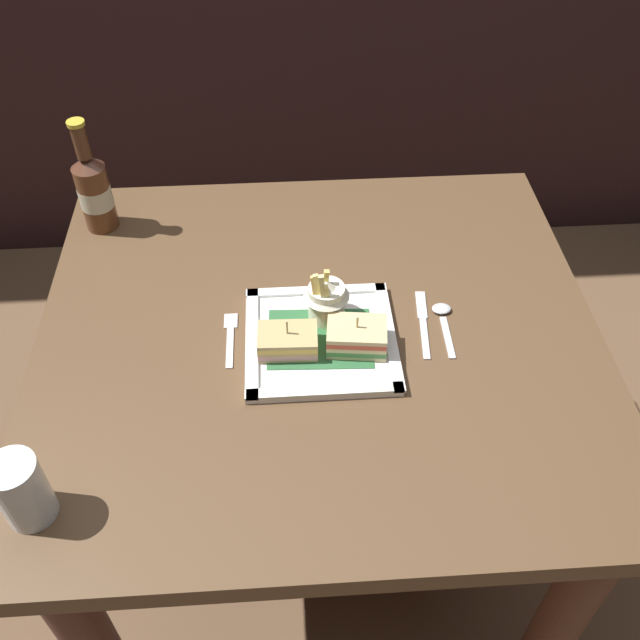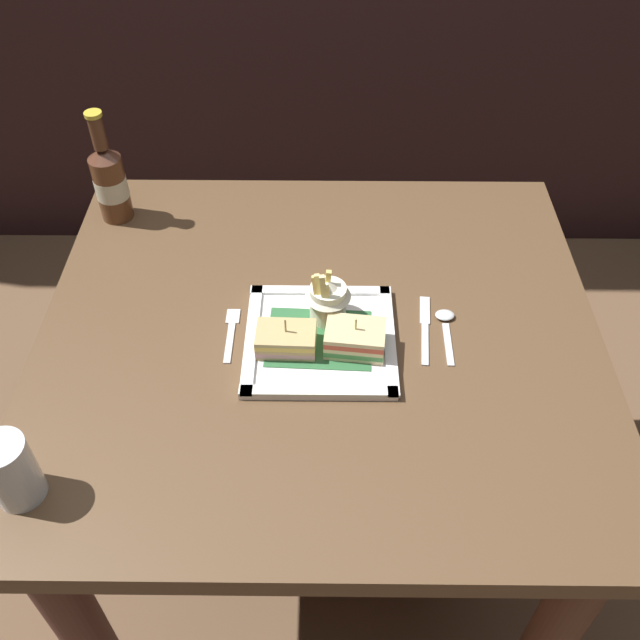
# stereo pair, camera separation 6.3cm
# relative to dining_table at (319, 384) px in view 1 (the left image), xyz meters

# --- Properties ---
(ground_plane) EXTENTS (6.00, 6.00, 0.00)m
(ground_plane) POSITION_rel_dining_table_xyz_m (0.00, 0.00, -0.62)
(ground_plane) COLOR brown
(dining_table) EXTENTS (1.00, 0.93, 0.77)m
(dining_table) POSITION_rel_dining_table_xyz_m (0.00, 0.00, 0.00)
(dining_table) COLOR brown
(dining_table) RESTS_ON ground_plane
(square_plate) EXTENTS (0.26, 0.26, 0.02)m
(square_plate) POSITION_rel_dining_table_xyz_m (0.00, -0.03, 0.16)
(square_plate) COLOR white
(square_plate) RESTS_ON dining_table
(sandwich_half_left) EXTENTS (0.10, 0.07, 0.07)m
(sandwich_half_left) POSITION_rel_dining_table_xyz_m (-0.06, -0.05, 0.18)
(sandwich_half_left) COLOR tan
(sandwich_half_left) RESTS_ON square_plate
(sandwich_half_right) EXTENTS (0.11, 0.08, 0.07)m
(sandwich_half_right) POSITION_rel_dining_table_xyz_m (0.06, -0.05, 0.19)
(sandwich_half_right) COLOR beige
(sandwich_half_right) RESTS_ON square_plate
(fries_cup) EXTENTS (0.08, 0.08, 0.12)m
(fries_cup) POSITION_rel_dining_table_xyz_m (0.01, 0.02, 0.21)
(fries_cup) COLOR silver
(fries_cup) RESTS_ON square_plate
(beer_bottle) EXTENTS (0.07, 0.07, 0.24)m
(beer_bottle) POSITION_rel_dining_table_xyz_m (-0.43, 0.33, 0.24)
(beer_bottle) COLOR brown
(beer_bottle) RESTS_ON dining_table
(water_glass) EXTENTS (0.07, 0.07, 0.12)m
(water_glass) POSITION_rel_dining_table_xyz_m (-0.43, -0.33, 0.20)
(water_glass) COLOR silver
(water_glass) RESTS_ON dining_table
(fork) EXTENTS (0.02, 0.13, 0.00)m
(fork) POSITION_rel_dining_table_xyz_m (-0.16, -0.01, 0.15)
(fork) COLOR silver
(fork) RESTS_ON dining_table
(knife) EXTENTS (0.03, 0.17, 0.00)m
(knife) POSITION_rel_dining_table_xyz_m (0.19, 0.01, 0.15)
(knife) COLOR silver
(knife) RESTS_ON dining_table
(spoon) EXTENTS (0.04, 0.13, 0.01)m
(spoon) POSITION_rel_dining_table_xyz_m (0.23, 0.01, 0.16)
(spoon) COLOR silver
(spoon) RESTS_ON dining_table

